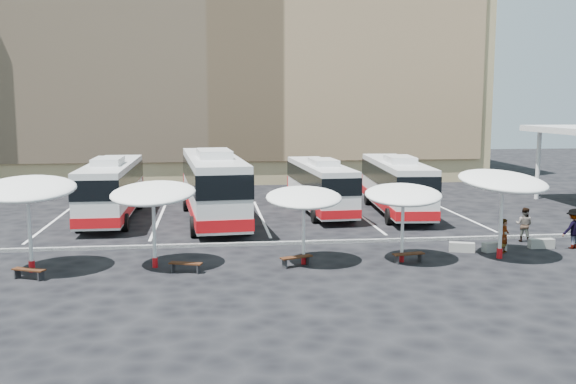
{
  "coord_description": "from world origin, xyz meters",
  "views": [
    {
      "loc": [
        -2.97,
        -29.54,
        6.79
      ],
      "look_at": [
        1.0,
        3.0,
        2.2
      ],
      "focal_mm": 40.0,
      "sensor_mm": 36.0,
      "label": 1
    }
  ],
  "objects": [
    {
      "name": "sunshade_3",
      "position": [
        5.13,
        -3.47,
        2.9
      ],
      "size": [
        3.72,
        3.75,
        3.41
      ],
      "rotation": [
        0.0,
        0.0,
        -0.15
      ],
      "color": "silver",
      "rests_on": "ground"
    },
    {
      "name": "conc_bench_2",
      "position": [
        12.42,
        -1.73,
        0.22
      ],
      "size": [
        1.18,
        0.41,
        0.44
      ],
      "primitive_type": "cube",
      "rotation": [
        0.0,
        0.0,
        -0.01
      ],
      "color": "gray",
      "rests_on": "ground"
    },
    {
      "name": "bus_3",
      "position": [
        8.36,
        8.47,
        1.84
      ],
      "size": [
        3.27,
        11.52,
        3.61
      ],
      "rotation": [
        0.0,
        0.0,
        -0.07
      ],
      "color": "silver",
      "rests_on": "ground"
    },
    {
      "name": "passenger_1",
      "position": [
        12.3,
        -0.3,
        0.85
      ],
      "size": [
        1.05,
        1.03,
        1.7
      ],
      "primitive_type": "imported",
      "rotation": [
        0.0,
        0.0,
        2.42
      ],
      "color": "black",
      "rests_on": "ground"
    },
    {
      "name": "sunshade_1",
      "position": [
        -5.31,
        -3.16,
        3.09
      ],
      "size": [
        4.24,
        4.27,
        3.64
      ],
      "rotation": [
        0.0,
        0.0,
        -0.25
      ],
      "color": "silver",
      "rests_on": "ground"
    },
    {
      "name": "conc_bench_0",
      "position": [
        8.43,
        -1.99,
        0.21
      ],
      "size": [
        1.21,
        0.74,
        0.43
      ],
      "primitive_type": "cube",
      "rotation": [
        0.0,
        0.0,
        -0.34
      ],
      "color": "gray",
      "rests_on": "ground"
    },
    {
      "name": "sunshade_2",
      "position": [
        0.89,
        -3.36,
        2.84
      ],
      "size": [
        3.32,
        3.36,
        3.34
      ],
      "rotation": [
        0.0,
        0.0,
        -0.04
      ],
      "color": "silver",
      "rests_on": "ground"
    },
    {
      "name": "sunshade_4",
      "position": [
        9.58,
        -3.4,
        3.39
      ],
      "size": [
        4.92,
        4.95,
        3.99
      ],
      "rotation": [
        0.0,
        0.0,
        0.36
      ],
      "color": "silver",
      "rests_on": "ground"
    },
    {
      "name": "conc_bench_1",
      "position": [
        9.93,
        -2.1,
        0.22
      ],
      "size": [
        1.21,
        0.66,
        0.43
      ],
      "primitive_type": "cube",
      "rotation": [
        0.0,
        0.0,
        0.26
      ],
      "color": "gray",
      "rests_on": "ground"
    },
    {
      "name": "wood_bench_3",
      "position": [
        5.37,
        -3.69,
        0.32
      ],
      "size": [
        1.42,
        0.59,
        0.42
      ],
      "rotation": [
        0.0,
        0.0,
        0.17
      ],
      "color": "black",
      "rests_on": "ground"
    },
    {
      "name": "wood_bench_1",
      "position": [
        -4.02,
        -4.14,
        0.31
      ],
      "size": [
        1.38,
        0.74,
        0.41
      ],
      "rotation": [
        0.0,
        0.0,
        -0.31
      ],
      "color": "black",
      "rests_on": "ground"
    },
    {
      "name": "bus_0",
      "position": [
        -8.71,
        8.53,
        1.88
      ],
      "size": [
        2.74,
        11.63,
        3.69
      ],
      "rotation": [
        0.0,
        0.0,
        0.0
      ],
      "color": "silver",
      "rests_on": "ground"
    },
    {
      "name": "sandstone_building",
      "position": [
        0.0,
        31.87,
        12.63
      ],
      "size": [
        42.0,
        18.25,
        29.6
      ],
      "color": "tan",
      "rests_on": "ground"
    },
    {
      "name": "bus_1",
      "position": [
        -2.84,
        7.2,
        2.15
      ],
      "size": [
        3.91,
        13.43,
        4.2
      ],
      "rotation": [
        0.0,
        0.0,
        0.08
      ],
      "color": "silver",
      "rests_on": "ground"
    },
    {
      "name": "wood_bench_0",
      "position": [
        -10.0,
        -4.4,
        0.32
      ],
      "size": [
        1.38,
        0.87,
        0.41
      ],
      "rotation": [
        0.0,
        0.0,
        -0.41
      ],
      "color": "black",
      "rests_on": "ground"
    },
    {
      "name": "ground",
      "position": [
        0.0,
        0.0,
        0.0
      ],
      "size": [
        120.0,
        120.0,
        0.0
      ],
      "primitive_type": "plane",
      "color": "black",
      "rests_on": "ground"
    },
    {
      "name": "passenger_3",
      "position": [
        13.84,
        -1.97,
        0.94
      ],
      "size": [
        1.36,
        1.0,
        1.89
      ],
      "primitive_type": "imported",
      "rotation": [
        0.0,
        0.0,
        3.41
      ],
      "color": "black",
      "rests_on": "ground"
    },
    {
      "name": "wood_bench_2",
      "position": [
        0.53,
        -3.71,
        0.33
      ],
      "size": [
        1.44,
        0.88,
        0.43
      ],
      "rotation": [
        0.0,
        0.0,
        0.39
      ],
      "color": "black",
      "rests_on": "ground"
    },
    {
      "name": "sunshade_0",
      "position": [
        -10.2,
        -3.25,
        3.36
      ],
      "size": [
        4.02,
        4.06,
        3.96
      ],
      "rotation": [
        0.0,
        0.0,
        0.06
      ],
      "color": "silver",
      "rests_on": "ground"
    },
    {
      "name": "bus_2",
      "position": [
        3.78,
        9.39,
        1.74
      ],
      "size": [
        2.91,
        10.81,
        3.4
      ],
      "rotation": [
        0.0,
        0.0,
        0.05
      ],
      "color": "silver",
      "rests_on": "ground"
    },
    {
      "name": "passenger_0",
      "position": [
        10.26,
        -2.41,
        0.78
      ],
      "size": [
        0.65,
        0.68,
        1.56
      ],
      "primitive_type": "imported",
      "rotation": [
        0.0,
        0.0,
        0.87
      ],
      "color": "black",
      "rests_on": "ground"
    },
    {
      "name": "curb_divider",
      "position": [
        0.0,
        0.5,
        0.07
      ],
      "size": [
        34.0,
        0.25,
        0.15
      ],
      "primitive_type": "cube",
      "color": "black",
      "rests_on": "ground"
    },
    {
      "name": "bay_lines",
      "position": [
        0.0,
        8.0,
        0.01
      ],
      "size": [
        24.15,
        12.0,
        0.01
      ],
      "color": "white",
      "rests_on": "ground"
    }
  ]
}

